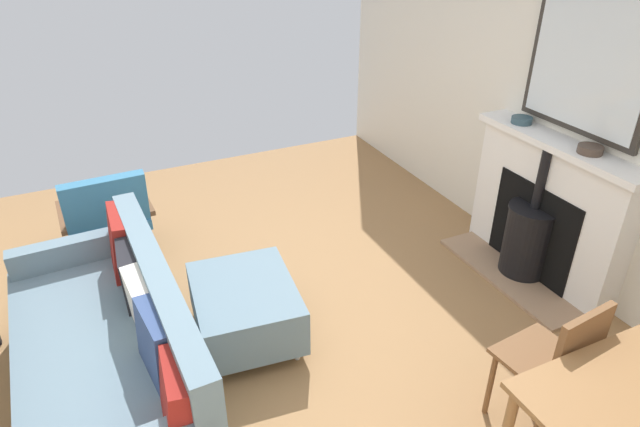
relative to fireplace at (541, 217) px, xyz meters
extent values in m
cube|color=olive|center=(2.29, -0.20, -0.49)|extent=(4.99, 5.93, 0.01)
cube|color=silver|center=(-0.20, -0.20, 0.88)|extent=(0.12, 5.93, 2.73)
cube|color=#9E7A5B|center=(0.24, 0.00, -0.47)|extent=(0.34, 1.26, 0.03)
cube|color=white|center=(-0.04, 0.00, 0.04)|extent=(0.21, 1.33, 1.05)
cube|color=black|center=(0.05, 0.00, -0.10)|extent=(0.06, 0.80, 0.72)
cylinder|color=black|center=(0.09, 0.00, -0.19)|extent=(0.36, 0.36, 0.54)
cylinder|color=black|center=(0.09, 0.00, 0.09)|extent=(0.38, 0.38, 0.02)
cylinder|color=black|center=(0.09, 0.00, 0.33)|extent=(0.07, 0.07, 0.46)
cube|color=white|center=(-0.01, 0.00, 0.59)|extent=(0.26, 1.41, 0.05)
cube|color=#2D2823|center=(-0.12, 0.00, 1.19)|extent=(0.04, 0.98, 1.03)
cube|color=silver|center=(-0.10, 0.00, 1.19)|extent=(0.01, 0.90, 0.95)
cylinder|color=#334C56|center=(-0.02, -0.39, 0.63)|extent=(0.16, 0.16, 0.05)
torus|color=#334C56|center=(-0.02, -0.39, 0.65)|extent=(0.16, 0.16, 0.01)
cylinder|color=#47382D|center=(-0.02, 0.24, 0.64)|extent=(0.16, 0.16, 0.05)
torus|color=#47382D|center=(-0.02, 0.24, 0.66)|extent=(0.16, 0.16, 0.01)
cylinder|color=#B2B2B7|center=(3.56, -0.86, -0.44)|extent=(0.04, 0.04, 0.10)
cylinder|color=#B2B2B7|center=(2.87, -0.88, -0.44)|extent=(0.04, 0.04, 0.10)
cube|color=slate|center=(3.18, -0.06, -0.22)|extent=(0.94, 1.94, 0.33)
cube|color=slate|center=(2.81, -0.08, 0.14)|extent=(0.22, 1.91, 0.40)
cube|color=slate|center=(3.22, -0.95, 0.03)|extent=(0.82, 0.15, 0.18)
cube|color=maroon|center=(2.94, -0.75, 0.13)|extent=(0.16, 0.42, 0.43)
cube|color=black|center=(2.92, -0.39, 0.11)|extent=(0.14, 0.37, 0.37)
cube|color=beige|center=(2.91, -0.03, 0.11)|extent=(0.16, 0.38, 0.38)
cube|color=#334775|center=(2.89, 0.29, 0.11)|extent=(0.18, 0.39, 0.38)
cube|color=maroon|center=(2.88, 0.67, 0.10)|extent=(0.17, 0.36, 0.36)
cylinder|color=#B2B2B7|center=(2.50, -0.56, -0.44)|extent=(0.04, 0.04, 0.09)
cylinder|color=#B2B2B7|center=(2.57, 0.06, -0.44)|extent=(0.04, 0.04, 0.09)
cylinder|color=#B2B2B7|center=(1.99, -0.51, -0.44)|extent=(0.04, 0.04, 0.09)
cylinder|color=#B2B2B7|center=(2.06, 0.12, -0.44)|extent=(0.04, 0.04, 0.09)
cube|color=slate|center=(2.28, -0.22, -0.24)|extent=(0.72, 0.85, 0.32)
cube|color=brown|center=(2.72, -1.86, -0.32)|extent=(0.05, 0.05, 0.34)
cube|color=brown|center=(3.23, -1.84, -0.32)|extent=(0.05, 0.05, 0.34)
cube|color=brown|center=(2.70, -1.39, -0.32)|extent=(0.05, 0.05, 0.34)
cube|color=brown|center=(3.21, -1.37, -0.32)|extent=(0.05, 0.05, 0.34)
cube|color=teal|center=(2.97, -1.62, -0.13)|extent=(0.62, 0.58, 0.08)
cube|color=teal|center=(2.96, -1.37, 0.13)|extent=(0.61, 0.18, 0.43)
cube|color=brown|center=(2.65, -1.63, -0.04)|extent=(0.06, 0.53, 0.04)
cube|color=brown|center=(3.29, -1.60, -0.04)|extent=(0.06, 0.53, 0.04)
cylinder|color=brown|center=(0.93, 0.93, -0.26)|extent=(0.04, 0.04, 0.46)
cylinder|color=brown|center=(1.25, 0.96, -0.26)|extent=(0.04, 0.04, 0.46)
cylinder|color=brown|center=(0.90, 1.24, -0.26)|extent=(0.04, 0.04, 0.46)
cylinder|color=brown|center=(1.22, 1.28, -0.26)|extent=(0.04, 0.04, 0.46)
cube|color=brown|center=(1.07, 1.10, -0.02)|extent=(0.44, 0.44, 0.02)
cube|color=brown|center=(1.06, 1.27, 0.19)|extent=(0.36, 0.07, 0.41)
camera|label=1|loc=(3.02, 2.51, 2.04)|focal=30.57mm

